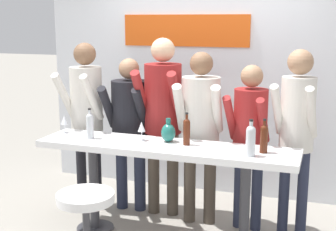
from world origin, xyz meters
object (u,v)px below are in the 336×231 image
Objects in this scene: person_right at (297,121)px; wine_glass_1 at (142,127)px; bar_stool at (86,220)px; wine_bottle_1 at (251,139)px; person_center_right at (250,129)px; wine_bottle_2 at (264,137)px; person_far_left at (86,106)px; person_center at (200,120)px; wine_glass_0 at (64,120)px; person_center_left at (163,107)px; wine_bottle_3 at (90,125)px; tasting_table at (165,161)px; person_left at (129,119)px; decorative_vase at (168,132)px; wine_bottle_0 at (187,130)px.

person_right is 9.95× the size of wine_glass_1.
wine_bottle_1 is at bearing 27.67° from bar_stool.
person_center_right reaches higher than wine_bottle_2.
person_far_left is 1.24m from person_center.
wine_glass_0 is (-1.86, 0.20, -0.02)m from wine_bottle_1.
person_center_left reaches higher than wine_bottle_1.
person_far_left is at bearing 122.15° from wine_bottle_3.
tasting_table is 0.72m from person_center_left.
tasting_table is 3.47× the size of bar_stool.
person_center_right is 1.80m from wine_glass_0.
person_left is at bearing 167.21° from person_center.
decorative_vase is (-0.67, -0.41, 0.01)m from person_center_right.
person_center is (1.24, 0.01, -0.06)m from person_far_left.
bar_stool is 3.07× the size of decorative_vase.
wine_bottle_2 is at bearing -41.34° from person_center.
wine_bottle_0 reaches higher than wine_bottle_2.
person_center_left reaches higher than wine_glass_0.
wine_bottle_0 reaches higher than decorative_vase.
person_far_left is 5.81× the size of wine_bottle_1.
wine_glass_0 is 0.80× the size of decorative_vase.
wine_glass_0 is at bearing -162.79° from person_right.
tasting_table is 0.34m from wine_bottle_0.
person_left is at bearing 11.84° from person_far_left.
person_center_left is 0.52m from wine_glass_1.
decorative_vase reaches higher than wine_glass_0.
wine_bottle_1 is at bearing -29.48° from person_left.
tasting_table is at bearing -149.02° from person_right.
person_center_left is 10.40× the size of wine_glass_1.
decorative_vase is at bearing -41.63° from person_left.
person_far_left reaches higher than wine_bottle_1.
wine_bottle_1 is (0.59, -0.16, 0.01)m from wine_bottle_0.
tasting_table is 1.28× the size of person_center_left.
person_left is at bearing -178.50° from person_center_right.
person_right is (1.69, -0.09, 0.11)m from person_left.
wine_bottle_1 reaches higher than tasting_table.
person_right is at bearing 19.17° from decorative_vase.
person_center is 0.48m from person_center_right.
person_right is (1.32, -0.09, -0.03)m from person_center_left.
wine_glass_0 is at bearing -169.28° from person_center.
bar_stool is 2.33× the size of wine_bottle_2.
tasting_table is 8.10× the size of wine_bottle_2.
wine_bottle_1 reaches higher than wine_glass_1.
wine_bottle_1 is at bearing -52.48° from person_center.
decorative_vase is at bearing -153.77° from person_right.
wine_bottle_2 is (1.46, -0.55, 0.05)m from person_left.
wine_bottle_2 is 1.95m from wine_glass_0.
wine_bottle_2 is at bearing -63.21° from person_center_right.
bar_stool is 0.42× the size of person_center_right.
wine_glass_0 is (-0.48, -0.48, 0.04)m from person_left.
person_far_left is 8.11× the size of decorative_vase.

